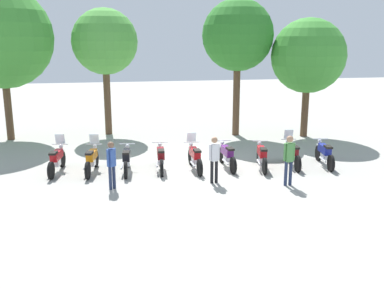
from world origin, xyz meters
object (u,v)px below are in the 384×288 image
Objects in this scene: motorcycle_3 at (161,158)px; tree_1 at (105,42)px; tree_3 at (308,56)px; person_1 at (289,156)px; tree_2 at (238,36)px; motorcycle_5 at (227,155)px; motorcycle_2 at (127,159)px; person_0 at (111,162)px; person_2 at (214,156)px; motorcycle_7 at (292,153)px; motorcycle_4 at (195,157)px; motorcycle_0 at (57,159)px; motorcycle_1 at (92,159)px; motorcycle_8 at (324,153)px; tree_0 at (1,38)px; motorcycle_6 at (262,156)px.

tree_1 is at bearing 19.43° from motorcycle_3.
person_1 is at bearing -119.57° from tree_3.
motorcycle_3 is 8.78m from tree_2.
motorcycle_5 is (2.57, -0.21, 0.00)m from motorcycle_3.
motorcycle_2 is 1.35× the size of person_0.
person_1 is 2.53m from person_2.
motorcycle_7 is at bearing -96.52° from motorcycle_5.
motorcycle_0 is at bearing 81.66° from motorcycle_4.
tree_2 reaches higher than motorcycle_2.
tree_2 is at bearing -43.20° from motorcycle_1.
tree_1 is (-8.28, 8.03, 4.31)m from motorcycle_8.
motorcycle_7 is 1.30m from motorcycle_8.
motorcycle_7 is 7.75m from tree_2.
motorcycle_7 is (3.87, -0.27, 0.00)m from motorcycle_4.
motorcycle_4 is 9.23m from tree_1.
motorcycle_4 is at bearing -67.53° from tree_1.
tree_3 is at bearing -61.20° from motorcycle_0.
tree_1 reaches higher than motorcycle_3.
motorcycle_4 is 0.33× the size of tree_1.
motorcycle_2 is 0.36× the size of tree_3.
motorcycle_4 is at bearing 72.67° from person_0.
motorcycle_4 is 1.00× the size of motorcycle_7.
motorcycle_0 is 1.00× the size of motorcycle_7.
person_0 is 10.81m from tree_0.
tree_0 is (-13.17, 7.62, 4.52)m from motorcycle_8.
motorcycle_2 is 0.31× the size of tree_2.
motorcycle_6 is at bearing -69.00° from person_2.
tree_1 is 6.83m from tree_2.
motorcycle_5 is 0.33× the size of tree_1.
motorcycle_5 is at bearing -37.47° from tree_0.
person_1 is 12.20m from tree_1.
motorcycle_6 is at bearing -54.12° from tree_1.
motorcycle_7 is at bearing -31.95° from tree_0.
motorcycle_7 is at bearing -25.80° from person_1.
motorcycle_1 is 1.25× the size of person_1.
motorcycle_0 is 13.25m from tree_3.
tree_2 is (3.18, 7.63, 4.18)m from person_2.
person_0 is 10.91m from tree_2.
motorcycle_3 is at bearing -83.55° from motorcycle_2.
motorcycle_6 is at bearing -129.61° from tree_3.
motorcycle_1 is at bearing 94.84° from motorcycle_8.
motorcycle_3 is at bearing 85.16° from motorcycle_5.
person_2 is at bearing 73.85° from person_1.
motorcycle_4 is 3.57m from person_0.
tree_1 is at bearing -6.76° from motorcycle_0.
motorcycle_7 is (5.16, -0.49, 0.01)m from motorcycle_3.
motorcycle_8 is 0.29× the size of tree_0.
tree_3 is at bearing -55.28° from motorcycle_4.
motorcycle_7 is at bearing -90.05° from motorcycle_3.
motorcycle_8 is at bearing -85.77° from person_2.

